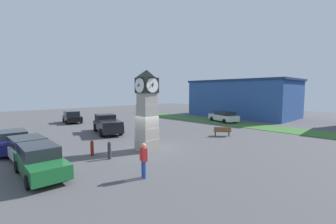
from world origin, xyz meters
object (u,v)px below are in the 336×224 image
object	(u,v)px
clock_tower	(147,111)
car_far_lot	(224,116)
bollard_mid_row	(109,150)
car_silver_hatch	(72,117)
car_by_building	(40,160)
bench	(222,131)
car_near_tower	(29,149)
bollard_near_tower	(92,148)
pickup_truck	(107,124)
car_navy_sedan	(13,141)
pedestrian_near_bench	(144,158)

from	to	relation	value
clock_tower	car_far_lot	world-z (taller)	clock_tower
bollard_mid_row	car_silver_hatch	world-z (taller)	car_silver_hatch
clock_tower	car_by_building	size ratio (longest dim) A/B	1.30
car_by_building	clock_tower	bearing A→B (deg)	92.52
bollard_mid_row	bench	bearing A→B (deg)	86.65
car_near_tower	car_by_building	xyz separation A→B (m)	(3.31, -0.12, 0.05)
bollard_near_tower	bollard_mid_row	size ratio (longest dim) A/B	0.91
car_near_tower	bollard_near_tower	bearing A→B (deg)	63.92
car_by_building	pickup_truck	world-z (taller)	pickup_truck
car_navy_sedan	bench	bearing A→B (deg)	66.59
bollard_near_tower	car_far_lot	distance (m)	20.73
car_by_building	car_silver_hatch	bearing A→B (deg)	156.37
bollard_near_tower	pedestrian_near_bench	distance (m)	5.53
car_near_tower	clock_tower	bearing A→B (deg)	66.70
bollard_near_tower	pedestrian_near_bench	world-z (taller)	pedestrian_near_bench
car_far_lot	car_silver_hatch	bearing A→B (deg)	-130.52
car_far_lot	bench	size ratio (longest dim) A/B	3.22
clock_tower	car_silver_hatch	distance (m)	18.37
car_far_lot	car_navy_sedan	bearing A→B (deg)	-93.02
clock_tower	pedestrian_near_bench	distance (m)	5.66
bollard_mid_row	pickup_truck	distance (m)	9.19
car_navy_sedan	car_silver_hatch	world-z (taller)	car_silver_hatch
bollard_near_tower	car_silver_hatch	xyz separation A→B (m)	(-16.87, 4.64, 0.28)
pickup_truck	car_navy_sedan	bearing A→B (deg)	-76.00
clock_tower	bollard_near_tower	world-z (taller)	clock_tower
clock_tower	bollard_near_tower	size ratio (longest dim) A/B	5.66
pedestrian_near_bench	bench	bearing A→B (deg)	105.88
pickup_truck	bench	world-z (taller)	pickup_truck
car_navy_sedan	pickup_truck	size ratio (longest dim) A/B	0.72
car_near_tower	bench	xyz separation A→B (m)	(3.80, 15.30, -0.21)
car_navy_sedan	car_by_building	bearing A→B (deg)	2.56
car_by_building	car_near_tower	bearing A→B (deg)	178.00
car_near_tower	pickup_truck	world-z (taller)	pickup_truck
car_near_tower	car_far_lot	size ratio (longest dim) A/B	0.92
car_navy_sedan	car_near_tower	size ratio (longest dim) A/B	0.93
car_far_lot	car_silver_hatch	xyz separation A→B (m)	(-13.52, -15.81, 0.01)
car_near_tower	car_silver_hatch	xyz separation A→B (m)	(-15.23, 7.99, 0.06)
bollard_near_tower	bollard_mid_row	xyz separation A→B (m)	(1.49, 0.49, 0.05)
pedestrian_near_bench	car_near_tower	bearing A→B (deg)	-153.42
pickup_truck	bollard_mid_row	bearing A→B (deg)	-26.59
car_navy_sedan	bench	world-z (taller)	car_navy_sedan
bollard_near_tower	car_silver_hatch	size ratio (longest dim) A/B	0.24
car_near_tower	bench	world-z (taller)	car_near_tower
bollard_near_tower	car_far_lot	bearing A→B (deg)	99.32
car_navy_sedan	car_far_lot	world-z (taller)	car_far_lot
bollard_near_tower	bench	bearing A→B (deg)	79.74
bench	car_near_tower	bearing A→B (deg)	-103.96
clock_tower	car_silver_hatch	bearing A→B (deg)	176.72
car_silver_hatch	pickup_truck	distance (m)	10.16
car_far_lot	clock_tower	bearing A→B (deg)	-74.39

